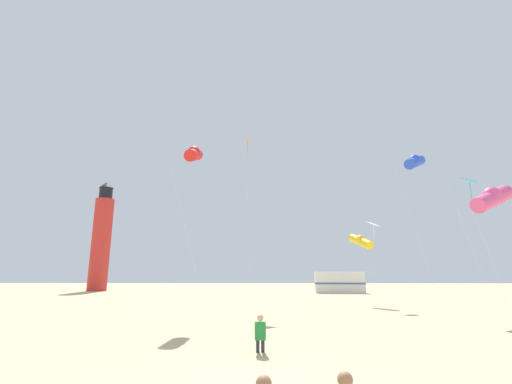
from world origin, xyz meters
TOP-DOWN VIEW (x-y plane):
  - kite_flyer_standing at (0.16, 4.86)m, footprint 0.34×0.51m
  - kite_tube_scarlet at (-3.85, 13.00)m, footprint 2.63×2.59m
  - kite_diamond_white at (8.39, 20.05)m, footprint 2.80×2.80m
  - kite_diamond_orange at (-1.01, 19.32)m, footprint 1.22×1.22m
  - kite_tube_rainbow at (10.41, 8.91)m, footprint 2.53×1.80m
  - kite_tube_blue at (10.53, 16.65)m, footprint 2.57×2.64m
  - kite_diamond_cyan at (13.19, 15.27)m, footprint 1.93×1.93m
  - kite_tube_gold at (8.19, 23.00)m, footprint 2.47×2.92m
  - lighthouse_distant at (-24.93, 47.75)m, footprint 2.80×2.80m
  - rv_van_white at (10.15, 42.58)m, footprint 6.60×2.84m

SIDE VIEW (x-z plane):
  - kite_flyer_standing at x=0.16m, z-range 0.03..1.19m
  - rv_van_white at x=10.15m, z-range -0.01..2.79m
  - kite_tube_gold at x=8.19m, z-range 2.19..7.98m
  - kite_tube_rainbow at x=10.41m, z-range 2.49..8.88m
  - kite_diamond_white at x=8.39m, z-range 2.72..9.01m
  - lighthouse_distant at x=-24.93m, z-range -0.56..16.24m
  - kite_diamond_cyan at x=13.19m, z-range 3.67..12.04m
  - kite_tube_scarlet at x=-3.85m, z-range 4.28..14.24m
  - kite_tube_blue at x=10.53m, z-range 4.58..15.14m
  - kite_diamond_orange at x=-1.01m, z-range 5.63..18.60m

